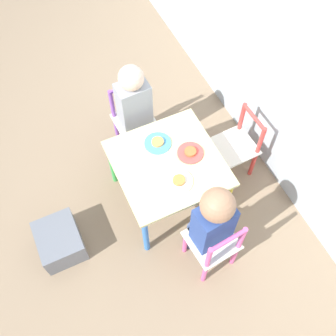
{
  "coord_description": "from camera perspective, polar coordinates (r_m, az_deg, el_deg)",
  "views": [
    {
      "loc": [
        1.11,
        -0.52,
        2.37
      ],
      "look_at": [
        0.0,
        0.0,
        0.37
      ],
      "focal_mm": 42.0,
      "sensor_mm": 36.0,
      "label": 1
    }
  ],
  "objects": [
    {
      "name": "child_left",
      "position": [
        2.52,
        -4.8,
        8.86
      ],
      "size": [
        0.22,
        0.21,
        0.78
      ],
      "rotation": [
        0.0,
        0.0,
        -4.67
      ],
      "color": "#4C608E",
      "rests_on": "ground_plane"
    },
    {
      "name": "plate_right",
      "position": [
        2.22,
        1.6,
        -1.91
      ],
      "size": [
        0.16,
        0.16,
        0.03
      ],
      "color": "white",
      "rests_on": "kids_table"
    },
    {
      "name": "storage_bin",
      "position": [
        2.53,
        -15.4,
        -10.2
      ],
      "size": [
        0.3,
        0.25,
        0.19
      ],
      "color": "slate",
      "rests_on": "ground_plane"
    },
    {
      "name": "plate_back",
      "position": [
        2.33,
        3.25,
        2.25
      ],
      "size": [
        0.16,
        0.16,
        0.03
      ],
      "color": "#E54C47",
      "rests_on": "kids_table"
    },
    {
      "name": "chair_purple",
      "position": [
        2.71,
        -5.02,
        6.9
      ],
      "size": [
        0.27,
        0.27,
        0.52
      ],
      "rotation": [
        0.0,
        0.0,
        -4.67
      ],
      "color": "silver",
      "rests_on": "ground_plane"
    },
    {
      "name": "chair_pink",
      "position": [
        2.28,
        6.68,
        -10.98
      ],
      "size": [
        0.28,
        0.28,
        0.52
      ],
      "rotation": [
        0.0,
        0.0,
        -1.48
      ],
      "color": "silver",
      "rests_on": "ground_plane"
    },
    {
      "name": "ground_plane",
      "position": [
        2.67,
        0.0,
        -4.11
      ],
      "size": [
        6.0,
        6.0,
        0.0
      ],
      "primitive_type": "plane",
      "color": "#8C755B"
    },
    {
      "name": "kids_table",
      "position": [
        2.35,
        0.0,
        0.09
      ],
      "size": [
        0.61,
        0.61,
        0.43
      ],
      "color": "beige",
      "rests_on": "ground_plane"
    },
    {
      "name": "child_right",
      "position": [
        2.09,
        6.37,
        -7.6
      ],
      "size": [
        0.23,
        0.21,
        0.77
      ],
      "rotation": [
        0.0,
        0.0,
        -1.48
      ],
      "color": "#4C608E",
      "rests_on": "ground_plane"
    },
    {
      "name": "plate_left",
      "position": [
        2.36,
        -1.51,
        3.66
      ],
      "size": [
        0.16,
        0.16,
        0.03
      ],
      "color": "#4C9EE0",
      "rests_on": "kids_table"
    },
    {
      "name": "chair_red",
      "position": [
        2.62,
        9.96,
        3.12
      ],
      "size": [
        0.27,
        0.27,
        0.52
      ],
      "rotation": [
        0.0,
        0.0,
        0.04
      ],
      "color": "silver",
      "rests_on": "ground_plane"
    }
  ]
}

